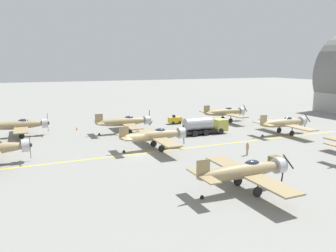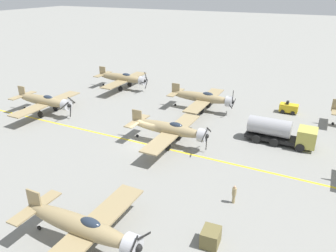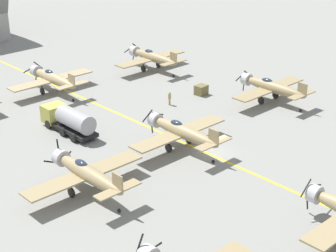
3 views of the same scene
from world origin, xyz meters
name	(u,v)px [view 1 (image 1 of 3)]	position (x,y,z in m)	size (l,w,h in m)	color
ground_plane	(138,154)	(0.00, 0.00, 0.00)	(400.00, 400.00, 0.00)	gray
taxiway_stripe	(138,154)	(0.00, 0.00, 0.00)	(0.30, 160.00, 0.01)	yellow
airplane_far_center	(284,123)	(-1.63, 26.84, 2.01)	(12.00, 9.98, 3.65)	tan
airplane_far_left	(225,112)	(-16.44, 24.80, 2.01)	(12.00, 9.98, 3.65)	#98845B
airplane_mid_left	(125,122)	(-13.74, 2.32, 2.01)	(12.00, 9.98, 3.80)	#9B875E
airplane_mid_center	(155,135)	(-1.21, 2.99, 2.01)	(12.00, 9.98, 3.65)	#9E8960
airplane_mid_right	(245,171)	(16.65, 4.93, 2.01)	(12.00, 9.98, 3.65)	#98845B
airplane_near_left	(19,125)	(-17.73, -14.58, 2.01)	(12.00, 9.98, 3.67)	#97835A
fuel_tanker	(205,125)	(-7.37, 14.63, 1.51)	(2.68, 8.00, 2.98)	black
tow_tractor	(175,120)	(-18.44, 14.13, 0.79)	(1.57, 2.60, 1.79)	gold
ground_crew_walking	(247,148)	(6.53, 12.98, 0.96)	(0.38, 0.38, 1.75)	tan
supply_crate_by_tanker	(276,162)	(12.13, 12.85, 0.64)	(1.55, 1.29, 1.29)	brown
traffic_cone	(77,128)	(-20.07, -4.99, 0.28)	(0.36, 0.36, 0.55)	orange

